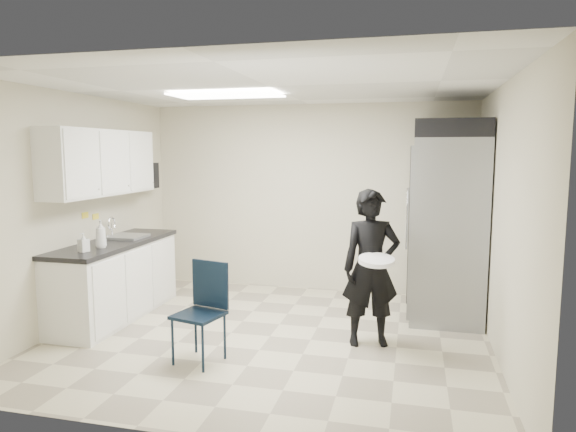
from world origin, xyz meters
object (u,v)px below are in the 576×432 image
(lower_counter, at_px, (116,281))
(man_tuxedo, at_px, (371,268))
(folding_chair, at_px, (199,315))
(commercial_fridge, at_px, (446,228))

(lower_counter, height_order, man_tuxedo, man_tuxedo)
(lower_counter, distance_m, folding_chair, 1.79)
(lower_counter, height_order, commercial_fridge, commercial_fridge)
(commercial_fridge, distance_m, folding_chair, 3.15)
(commercial_fridge, distance_m, man_tuxedo, 1.49)
(commercial_fridge, xyz_separation_m, folding_chair, (-2.29, -2.07, -0.60))
(folding_chair, xyz_separation_m, man_tuxedo, (1.51, 0.84, 0.34))
(commercial_fridge, bearing_deg, man_tuxedo, -122.48)
(folding_chair, bearing_deg, lower_counter, 159.97)
(commercial_fridge, height_order, man_tuxedo, commercial_fridge)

